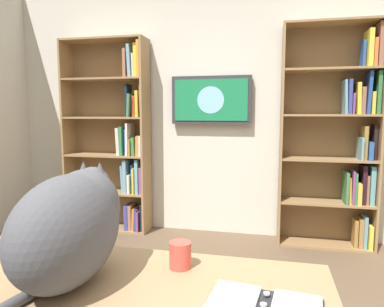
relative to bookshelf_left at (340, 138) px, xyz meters
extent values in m
cube|color=beige|center=(1.24, -0.17, 0.31)|extent=(4.52, 0.06, 2.70)
cube|color=#937047|center=(-0.32, 0.02, 0.01)|extent=(0.02, 0.28, 2.10)
cube|color=#937047|center=(0.54, 0.02, 0.01)|extent=(0.02, 0.28, 2.10)
cube|color=brown|center=(0.11, -0.11, 0.01)|extent=(0.88, 0.01, 2.10)
cube|color=#937047|center=(0.11, 0.02, -1.03)|extent=(0.84, 0.27, 0.02)
cube|color=#937047|center=(0.11, 0.02, -0.61)|extent=(0.84, 0.27, 0.02)
cube|color=#937047|center=(0.11, 0.02, -0.20)|extent=(0.84, 0.27, 0.02)
cube|color=#937047|center=(0.11, 0.02, 0.22)|extent=(0.84, 0.27, 0.02)
cube|color=#937047|center=(0.11, 0.02, 0.63)|extent=(0.84, 0.27, 0.02)
cube|color=#937047|center=(0.11, 0.02, 1.05)|extent=(0.84, 0.27, 0.02)
cube|color=yellow|center=(-0.28, 0.03, -0.91)|extent=(0.03, 0.23, 0.22)
cube|color=#5F94AF|center=(-0.24, 0.04, -0.87)|extent=(0.03, 0.15, 0.30)
cube|color=#9D703D|center=(-0.21, 0.03, -0.88)|extent=(0.04, 0.16, 0.28)
cube|color=olive|center=(-0.17, 0.03, -0.89)|extent=(0.03, 0.14, 0.26)
cube|color=#5C9FA6|center=(-0.28, 0.03, -0.43)|extent=(0.04, 0.17, 0.36)
cube|color=#9E5F45|center=(-0.24, 0.01, -0.47)|extent=(0.02, 0.17, 0.27)
cube|color=black|center=(-0.21, 0.01, -0.42)|extent=(0.04, 0.18, 0.36)
cube|color=gold|center=(-0.17, 0.04, -0.50)|extent=(0.04, 0.21, 0.20)
cube|color=#3A804E|center=(-0.14, 0.02, -0.46)|extent=(0.02, 0.20, 0.29)
cube|color=#82407B|center=(-0.12, 0.04, -0.45)|extent=(0.02, 0.19, 0.31)
cube|color=gold|center=(-0.09, 0.03, -0.48)|extent=(0.03, 0.18, 0.25)
cube|color=#427447|center=(-0.06, 0.04, -0.46)|extent=(0.02, 0.22, 0.30)
cube|color=black|center=(-0.29, 0.02, -0.03)|extent=(0.03, 0.14, 0.33)
cube|color=#295597|center=(-0.24, 0.02, -0.11)|extent=(0.04, 0.22, 0.17)
cube|color=olive|center=(-0.20, 0.03, -0.04)|extent=(0.03, 0.17, 0.31)
cube|color=#6796A0|center=(-0.17, 0.04, -0.09)|extent=(0.02, 0.22, 0.21)
cube|color=#34733F|center=(-0.29, 0.04, 0.42)|extent=(0.03, 0.16, 0.38)
cube|color=gold|center=(-0.25, 0.04, 0.33)|extent=(0.03, 0.15, 0.20)
cube|color=#26478D|center=(-0.21, 0.03, 0.42)|extent=(0.04, 0.18, 0.38)
cube|color=#97664C|center=(-0.17, 0.02, 0.35)|extent=(0.03, 0.13, 0.24)
cube|color=gold|center=(-0.13, 0.03, 0.37)|extent=(0.04, 0.18, 0.28)
cube|color=#7B438C|center=(-0.09, 0.03, 0.32)|extent=(0.02, 0.13, 0.19)
cube|color=#354088|center=(-0.05, 0.03, 0.38)|extent=(0.04, 0.17, 0.31)
cube|color=#6390A1|center=(-0.02, 0.02, 0.38)|extent=(0.04, 0.20, 0.31)
cube|color=#95624D|center=(-0.28, 0.04, 0.83)|extent=(0.04, 0.17, 0.38)
cube|color=orange|center=(-0.23, 0.03, 0.76)|extent=(0.04, 0.17, 0.25)
cube|color=gold|center=(-0.19, 0.04, 0.80)|extent=(0.04, 0.23, 0.32)
cube|color=#295096|center=(-0.15, 0.02, 0.76)|extent=(0.02, 0.15, 0.24)
cube|color=#937047|center=(1.92, 0.02, -0.02)|extent=(0.02, 0.28, 2.04)
cube|color=#937047|center=(2.81, 0.02, -0.02)|extent=(0.02, 0.28, 2.04)
cube|color=brown|center=(2.37, -0.11, -0.02)|extent=(0.92, 0.01, 2.04)
cube|color=#937047|center=(2.37, 0.02, -1.03)|extent=(0.88, 0.27, 0.02)
cube|color=#937047|center=(2.37, 0.02, -0.63)|extent=(0.88, 0.27, 0.02)
cube|color=#937047|center=(2.37, 0.02, -0.22)|extent=(0.88, 0.27, 0.02)
cube|color=#937047|center=(2.37, 0.02, 0.18)|extent=(0.88, 0.27, 0.02)
cube|color=#937047|center=(2.37, 0.02, 0.59)|extent=(0.88, 0.27, 0.02)
cube|color=#937047|center=(2.37, 0.02, 0.99)|extent=(0.88, 0.27, 0.02)
cube|color=black|center=(1.95, 0.02, -0.87)|extent=(0.03, 0.20, 0.29)
cube|color=#80417F|center=(1.99, 0.04, -0.91)|extent=(0.02, 0.21, 0.21)
cube|color=#2D408D|center=(2.01, 0.04, -0.91)|extent=(0.03, 0.20, 0.23)
cube|color=orange|center=(2.05, 0.03, -0.90)|extent=(0.04, 0.16, 0.23)
cube|color=#99684C|center=(2.09, 0.02, -0.89)|extent=(0.04, 0.18, 0.26)
cube|color=#384092|center=(2.13, 0.03, -0.89)|extent=(0.04, 0.19, 0.27)
cube|color=#85477B|center=(1.95, 0.02, -0.47)|extent=(0.03, 0.21, 0.28)
cube|color=#66A3B3|center=(2.00, 0.04, -0.43)|extent=(0.03, 0.18, 0.36)
cube|color=yellow|center=(2.03, 0.03, -0.48)|extent=(0.02, 0.23, 0.28)
cube|color=#2B579D|center=(2.06, 0.02, -0.46)|extent=(0.03, 0.13, 0.30)
cube|color=silver|center=(2.09, 0.01, -0.52)|extent=(0.03, 0.22, 0.20)
cube|color=#6B96B1|center=(2.13, 0.02, -0.44)|extent=(0.04, 0.23, 0.36)
cube|color=#6595B2|center=(2.17, 0.03, -0.47)|extent=(0.03, 0.16, 0.30)
cube|color=silver|center=(1.95, 0.04, -0.11)|extent=(0.02, 0.20, 0.21)
cube|color=orange|center=(1.99, 0.04, -0.11)|extent=(0.05, 0.13, 0.21)
cube|color=#3A843A|center=(2.03, 0.02, -0.12)|extent=(0.04, 0.22, 0.19)
cube|color=olive|center=(2.06, 0.04, -0.12)|extent=(0.02, 0.22, 0.17)
cube|color=silver|center=(2.09, 0.02, -0.04)|extent=(0.03, 0.22, 0.34)
cube|color=#365495|center=(2.13, 0.03, -0.08)|extent=(0.02, 0.13, 0.27)
cube|color=#2F7945|center=(2.16, 0.04, -0.06)|extent=(0.03, 0.19, 0.30)
cube|color=beige|center=(2.20, 0.03, -0.07)|extent=(0.04, 0.18, 0.29)
cube|color=#986743|center=(1.95, 0.02, 0.36)|extent=(0.04, 0.13, 0.33)
cube|color=gold|center=(1.99, 0.03, 0.33)|extent=(0.03, 0.15, 0.27)
cube|color=red|center=(2.03, 0.02, 0.30)|extent=(0.03, 0.15, 0.22)
cube|color=#387553|center=(2.06, 0.03, 0.31)|extent=(0.04, 0.23, 0.24)
cube|color=black|center=(2.10, 0.04, 0.36)|extent=(0.02, 0.14, 0.34)
cube|color=orange|center=(1.95, 0.03, 0.78)|extent=(0.03, 0.22, 0.36)
cube|color=gold|center=(1.99, 0.02, 0.77)|extent=(0.03, 0.20, 0.34)
cube|color=silver|center=(2.02, 0.03, 0.72)|extent=(0.02, 0.15, 0.24)
cube|color=#6E99B1|center=(2.06, 0.03, 0.76)|extent=(0.04, 0.20, 0.33)
cube|color=#996247|center=(2.10, 0.02, 0.74)|extent=(0.03, 0.24, 0.28)
cube|color=#333338|center=(1.24, -0.09, 0.37)|extent=(0.82, 0.06, 0.49)
cube|color=#1E7F4C|center=(1.24, -0.05, 0.37)|extent=(0.75, 0.01, 0.42)
cylinder|color=#8CCCEA|center=(1.24, -0.05, 0.37)|extent=(0.28, 0.00, 0.28)
cube|color=#A37F56|center=(1.16, 2.49, -0.33)|extent=(1.49, 0.61, 0.03)
ellipsoid|color=#4C4C51|center=(1.27, 2.53, -0.14)|extent=(0.28, 0.49, 0.37)
ellipsoid|color=#4C4C51|center=(1.27, 2.42, -0.09)|extent=(0.24, 0.27, 0.27)
sphere|color=#4C4C51|center=(1.27, 2.35, -0.02)|extent=(0.13, 0.13, 0.13)
cone|color=#4C4C51|center=(1.23, 2.35, 0.03)|extent=(0.06, 0.06, 0.07)
cone|color=#4C4C51|center=(1.30, 2.35, 0.03)|extent=(0.06, 0.06, 0.07)
cone|color=beige|center=(1.23, 2.36, 0.03)|extent=(0.03, 0.03, 0.05)
cone|color=beige|center=(1.30, 2.36, 0.03)|extent=(0.03, 0.03, 0.05)
cube|color=#26262B|center=(0.73, 2.53, -0.32)|extent=(0.18, 0.24, 0.01)
cube|color=white|center=(0.73, 2.53, -0.31)|extent=(0.16, 0.22, 0.01)
cylinder|color=silver|center=(0.64, 2.54, -0.30)|extent=(0.02, 0.02, 0.01)
cylinder|color=silver|center=(0.63, 2.48, -0.30)|extent=(0.02, 0.02, 0.01)
cylinder|color=#D84C3F|center=(0.94, 2.32, -0.27)|extent=(0.08, 0.08, 0.10)
camera|label=1|loc=(0.63, 3.51, 0.25)|focal=32.92mm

